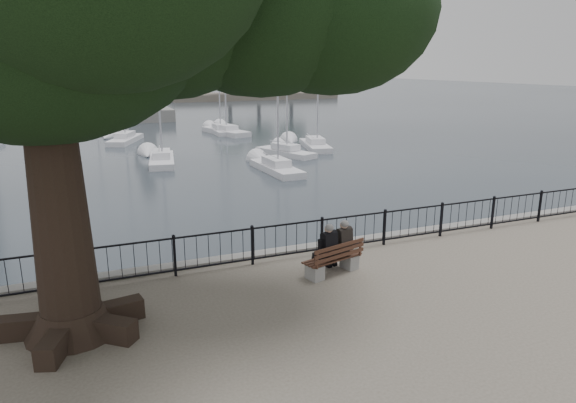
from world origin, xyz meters
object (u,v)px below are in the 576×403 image
bench (334,263)px  lion_monument (142,100)px  person_right (340,247)px  person_left (325,251)px

bench → lion_monument: (1.33, 48.80, 0.96)m
person_right → person_left: bearing=-164.7°
lion_monument → bench: bearing=-91.6°
person_left → lion_monument: size_ratio=0.15×
person_left → bench: bearing=-8.8°
person_right → lion_monument: (1.07, 48.63, 0.63)m
person_left → lion_monument: lion_monument is taller
person_left → person_right: (0.49, 0.13, 0.00)m
person_right → lion_monument: lion_monument is taller
bench → person_left: person_left is taller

